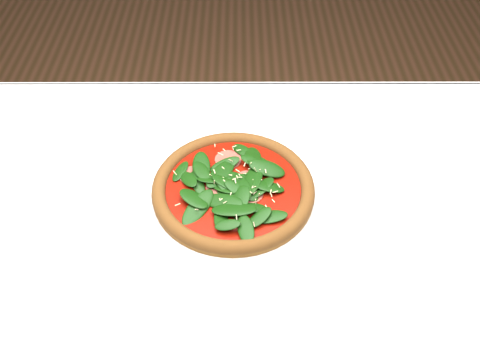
{
  "coord_description": "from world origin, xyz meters",
  "views": [
    {
      "loc": [
        0.04,
        -0.56,
        1.44
      ],
      "look_at": [
        0.04,
        0.08,
        0.77
      ],
      "focal_mm": 40.0,
      "sensor_mm": 36.0,
      "label": 1
    }
  ],
  "objects": [
    {
      "name": "pizza",
      "position": [
        0.03,
        0.06,
        0.78
      ],
      "size": [
        0.31,
        0.31,
        0.04
      ],
      "rotation": [
        0.0,
        0.0,
        0.14
      ],
      "color": "olive",
      "rests_on": "plate"
    },
    {
      "name": "plate",
      "position": [
        0.03,
        0.06,
        0.76
      ],
      "size": [
        0.32,
        0.32,
        0.01
      ],
      "color": "silver",
      "rests_on": "dining_table"
    },
    {
      "name": "dining_table",
      "position": [
        0.0,
        0.0,
        0.65
      ],
      "size": [
        1.21,
        0.81,
        0.75
      ],
      "color": "white",
      "rests_on": "ground"
    }
  ]
}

